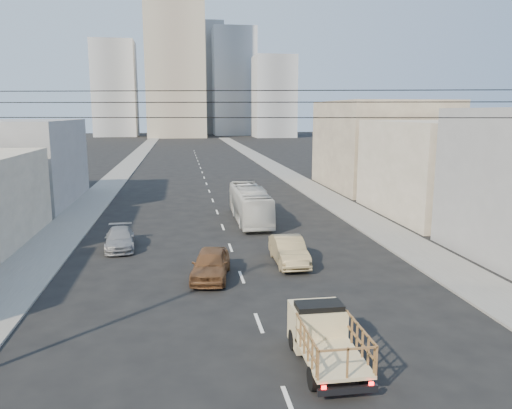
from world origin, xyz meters
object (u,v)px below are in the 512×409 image
object	(u,v)px
flatbed_pickup	(325,334)
sedan_tan	(289,251)
sedan_brown	(211,264)
sedan_grey	(120,239)
city_bus	(250,204)

from	to	relation	value
flatbed_pickup	sedan_tan	bearing A→B (deg)	83.87
sedan_brown	sedan_grey	world-z (taller)	sedan_brown
city_bus	sedan_tan	world-z (taller)	city_bus
flatbed_pickup	city_bus	size ratio (longest dim) A/B	0.44
flatbed_pickup	sedan_tan	world-z (taller)	flatbed_pickup
flatbed_pickup	sedan_grey	world-z (taller)	flatbed_pickup
flatbed_pickup	sedan_brown	world-z (taller)	flatbed_pickup
sedan_brown	flatbed_pickup	bearing A→B (deg)	-61.14
sedan_brown	sedan_grey	bearing A→B (deg)	138.62
city_bus	sedan_grey	world-z (taller)	city_bus
city_bus	sedan_tan	size ratio (longest dim) A/B	2.12
flatbed_pickup	sedan_brown	distance (m)	10.42
sedan_brown	sedan_tan	bearing A→B (deg)	32.03
flatbed_pickup	sedan_grey	xyz separation A→B (m)	(-8.90, 16.64, -0.44)
sedan_brown	city_bus	bearing A→B (deg)	83.49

